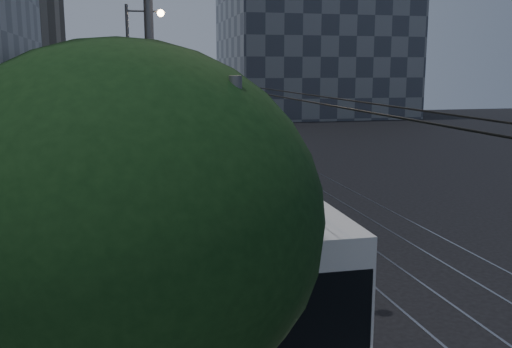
{
  "coord_description": "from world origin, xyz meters",
  "views": [
    {
      "loc": [
        -6.5,
        -15.95,
        6.08
      ],
      "look_at": [
        -1.67,
        4.2,
        2.21
      ],
      "focal_mm": 40.0,
      "sensor_mm": 36.0,
      "label": 1
    }
  ],
  "objects_px": {
    "car_white_c": "(166,144)",
    "streetlamp_near": "(169,42)",
    "pickup_silver": "(177,184)",
    "car_white_a": "(190,163)",
    "car_white_d": "(149,137)",
    "trolleybus": "(226,228)",
    "car_white_b": "(177,150)",
    "streetlamp_far": "(136,69)"
  },
  "relations": [
    {
      "from": "pickup_silver",
      "to": "streetlamp_far",
      "type": "xyz_separation_m",
      "value": [
        -1.35,
        11.08,
        5.27
      ]
    },
    {
      "from": "streetlamp_far",
      "to": "car_white_c",
      "type": "bearing_deg",
      "value": 57.65
    },
    {
      "from": "car_white_b",
      "to": "streetlamp_near",
      "type": "distance_m",
      "value": 25.41
    },
    {
      "from": "trolleybus",
      "to": "car_white_c",
      "type": "relative_size",
      "value": 2.83
    },
    {
      "from": "pickup_silver",
      "to": "streetlamp_far",
      "type": "distance_m",
      "value": 12.34
    },
    {
      "from": "streetlamp_far",
      "to": "streetlamp_near",
      "type": "bearing_deg",
      "value": -89.96
    },
    {
      "from": "car_white_c",
      "to": "streetlamp_near",
      "type": "bearing_deg",
      "value": -69.25
    },
    {
      "from": "pickup_silver",
      "to": "streetlamp_near",
      "type": "relative_size",
      "value": 0.47
    },
    {
      "from": "trolleybus",
      "to": "streetlamp_far",
      "type": "xyz_separation_m",
      "value": [
        -1.57,
        22.63,
        4.18
      ]
    },
    {
      "from": "car_white_b",
      "to": "streetlamp_near",
      "type": "relative_size",
      "value": 0.46
    },
    {
      "from": "car_white_b",
      "to": "streetlamp_far",
      "type": "bearing_deg",
      "value": 172.54
    },
    {
      "from": "car_white_a",
      "to": "car_white_d",
      "type": "height_order",
      "value": "car_white_a"
    },
    {
      "from": "trolleybus",
      "to": "car_white_d",
      "type": "distance_m",
      "value": 30.78
    },
    {
      "from": "car_white_a",
      "to": "car_white_b",
      "type": "relative_size",
      "value": 0.85
    },
    {
      "from": "car_white_b",
      "to": "car_white_c",
      "type": "relative_size",
      "value": 1.1
    },
    {
      "from": "streetlamp_far",
      "to": "car_white_d",
      "type": "bearing_deg",
      "value": 82.38
    },
    {
      "from": "trolleybus",
      "to": "car_white_d",
      "type": "xyz_separation_m",
      "value": [
        -0.48,
        30.76,
        -1.11
      ]
    },
    {
      "from": "car_white_b",
      "to": "streetlamp_near",
      "type": "xyz_separation_m",
      "value": [
        -2.48,
        -24.59,
        5.89
      ]
    },
    {
      "from": "car_white_a",
      "to": "car_white_c",
      "type": "distance_m",
      "value": 8.56
    },
    {
      "from": "pickup_silver",
      "to": "car_white_b",
      "type": "height_order",
      "value": "car_white_b"
    },
    {
      "from": "trolleybus",
      "to": "streetlamp_near",
      "type": "distance_m",
      "value": 5.38
    },
    {
      "from": "trolleybus",
      "to": "car_white_a",
      "type": "distance_m",
      "value": 17.29
    },
    {
      "from": "car_white_a",
      "to": "streetlamp_near",
      "type": "xyz_separation_m",
      "value": [
        -2.67,
        -19.04,
        5.89
      ]
    },
    {
      "from": "car_white_a",
      "to": "pickup_silver",
      "type": "bearing_deg",
      "value": -89.66
    },
    {
      "from": "pickup_silver",
      "to": "car_white_a",
      "type": "bearing_deg",
      "value": 78.82
    },
    {
      "from": "pickup_silver",
      "to": "streetlamp_near",
      "type": "height_order",
      "value": "streetlamp_near"
    },
    {
      "from": "car_white_a",
      "to": "streetlamp_near",
      "type": "height_order",
      "value": "streetlamp_near"
    },
    {
      "from": "streetlamp_near",
      "to": "streetlamp_far",
      "type": "xyz_separation_m",
      "value": [
        -0.02,
        24.45,
        -0.64
      ]
    },
    {
      "from": "car_white_c",
      "to": "car_white_d",
      "type": "relative_size",
      "value": 1.13
    },
    {
      "from": "trolleybus",
      "to": "streetlamp_near",
      "type": "bearing_deg",
      "value": -129.75
    },
    {
      "from": "pickup_silver",
      "to": "streetlamp_near",
      "type": "distance_m",
      "value": 14.67
    },
    {
      "from": "car_white_c",
      "to": "streetlamp_far",
      "type": "relative_size",
      "value": 0.47
    },
    {
      "from": "car_white_a",
      "to": "streetlamp_far",
      "type": "xyz_separation_m",
      "value": [
        -2.69,
        5.41,
        5.25
      ]
    },
    {
      "from": "car_white_b",
      "to": "streetlamp_near",
      "type": "bearing_deg",
      "value": -106.54
    },
    {
      "from": "car_white_c",
      "to": "streetlamp_far",
      "type": "xyz_separation_m",
      "value": [
        -1.98,
        -3.13,
        5.23
      ]
    },
    {
      "from": "trolleybus",
      "to": "car_white_b",
      "type": "distance_m",
      "value": 22.82
    },
    {
      "from": "streetlamp_near",
      "to": "car_white_b",
      "type": "bearing_deg",
      "value": 84.25
    },
    {
      "from": "pickup_silver",
      "to": "car_white_b",
      "type": "distance_m",
      "value": 11.29
    },
    {
      "from": "pickup_silver",
      "to": "car_white_b",
      "type": "xyz_separation_m",
      "value": [
        1.15,
        11.23,
        0.02
      ]
    },
    {
      "from": "car_white_c",
      "to": "car_white_d",
      "type": "distance_m",
      "value": 5.08
    },
    {
      "from": "trolleybus",
      "to": "streetlamp_far",
      "type": "relative_size",
      "value": 1.33
    },
    {
      "from": "streetlamp_far",
      "to": "trolleybus",
      "type": "bearing_deg",
      "value": -86.03
    }
  ]
}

